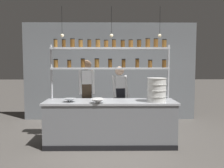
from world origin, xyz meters
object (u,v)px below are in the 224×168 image
Objects in this scene: container_stack at (157,90)px; prep_bowl_center_back at (98,99)px; prep_bowl_near_left at (98,101)px; prep_bowl_center_front at (70,100)px; spice_shelf_unit at (111,59)px; chef_left at (87,92)px; serving_cup_front at (149,97)px; chef_center at (120,96)px.

container_stack is 1.21m from prep_bowl_center_back.
prep_bowl_near_left is 0.30m from prep_bowl_center_back.
prep_bowl_near_left reaches higher than prep_bowl_center_front.
spice_shelf_unit reaches higher than prep_bowl_center_back.
serving_cup_front is at bearing -22.43° from chef_left.
container_stack is 5.39× the size of serving_cup_front.
chef_left is 6.11× the size of prep_bowl_near_left.
chef_center is 7.86× the size of prep_bowl_center_back.
serving_cup_front is at bearing -5.38° from spice_shelf_unit.
chef_left reaches higher than serving_cup_front.
prep_bowl_center_front is at bearing -116.57° from chef_left.
prep_bowl_center_front is at bearing -150.03° from spice_shelf_unit.
spice_shelf_unit is at bearing -35.70° from chef_left.
prep_bowl_center_front is (-0.81, -0.47, -0.83)m from spice_shelf_unit.
spice_shelf_unit is 1.25m from prep_bowl_center_front.
prep_bowl_near_left is at bearing -87.47° from prep_bowl_center_back.
chef_left is 0.77m from chef_center.
spice_shelf_unit is 28.92× the size of serving_cup_front.
prep_bowl_near_left is at bearing -14.65° from prep_bowl_center_front.
serving_cup_front is at bearing 26.44° from prep_bowl_near_left.
chef_left is at bearing 114.81° from prep_bowl_center_back.
serving_cup_front is at bearing 13.34° from prep_bowl_center_front.
serving_cup_front is (0.83, -0.08, -0.82)m from spice_shelf_unit.
chef_left reaches higher than prep_bowl_near_left.
chef_center is 1.09m from prep_bowl_near_left.
chef_left is 1.66m from container_stack.
container_stack is (0.91, -0.48, -0.63)m from spice_shelf_unit.
prep_bowl_center_front is at bearing -153.00° from chef_center.
spice_shelf_unit is 8.94× the size of prep_bowl_near_left.
spice_shelf_unit is 0.98m from chef_left.
container_stack is (1.46, -0.78, 0.14)m from chef_left.
spice_shelf_unit is at bearing -132.17° from chef_center.
chef_left is 3.67× the size of container_stack.
serving_cup_front reaches higher than prep_bowl_near_left.
prep_bowl_near_left is at bearing -111.99° from spice_shelf_unit.
chef_left is 19.76× the size of serving_cup_front.
chef_center is 0.77m from serving_cup_front.
prep_bowl_near_left is at bearing -173.40° from container_stack.
chef_center is at bearing 55.34° from prep_bowl_center_back.
serving_cup_front reaches higher than prep_bowl_center_front.
chef_left reaches higher than prep_bowl_center_back.
prep_bowl_near_left is (-0.46, -0.99, 0.04)m from chef_center.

